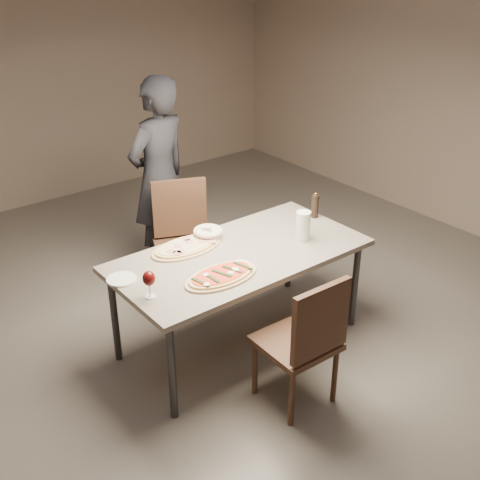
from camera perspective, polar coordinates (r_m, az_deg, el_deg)
room at (r=3.93m, az=-0.00°, el=7.17°), size 7.00×7.00×7.00m
dining_table at (r=4.22m, az=-0.00°, el=-1.90°), size 1.80×0.90×0.75m
zucchini_pizza at (r=3.89m, az=-1.79°, el=-3.40°), size 0.53×0.29×0.05m
ham_pizza at (r=4.25m, az=-5.11°, el=-0.66°), size 0.54×0.30×0.04m
bread_basket at (r=4.38m, az=-3.06°, el=0.69°), size 0.21×0.21×0.08m
oil_dish at (r=4.03m, az=0.05°, el=-2.36°), size 0.13×0.13×0.01m
pepper_mill_left at (r=4.73m, az=7.07°, el=3.26°), size 0.05×0.05×0.20m
pepper_mill_right at (r=4.72m, az=7.17°, el=3.24°), size 0.05×0.05×0.21m
carafe at (r=4.35m, az=6.00°, el=1.34°), size 0.11×0.11×0.22m
wine_glass at (r=3.67m, az=-8.63°, el=-3.71°), size 0.08×0.08×0.18m
side_plate at (r=3.94m, az=-11.17°, el=-3.67°), size 0.19×0.19×0.01m
chair_near at (r=3.75m, az=6.29°, el=-9.17°), size 0.46×0.46×0.94m
chair_far at (r=4.92m, az=-5.43°, el=0.52°), size 0.61×0.61×0.98m
diner at (r=5.21m, az=-7.68°, el=5.81°), size 0.72×0.56×1.75m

